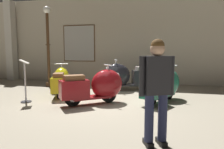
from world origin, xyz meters
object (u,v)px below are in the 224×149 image
Objects in this scene: scooter_0 at (61,81)px; scooter_3 at (164,85)px; lamppost at (48,45)px; scooter_1 at (97,86)px; scooter_2 at (125,76)px; info_stanchion at (25,84)px; visitor_0 at (157,85)px.

scooter_0 is 3.19m from scooter_3.
scooter_3 is (3.18, -0.17, 0.01)m from scooter_0.
scooter_0 is at bearing -47.80° from lamppost.
scooter_2 is (0.39, 1.97, 0.03)m from scooter_1.
scooter_0 is 1.25m from info_stanchion.
visitor_0 is at bearing -92.03° from scooter_1.
scooter_0 is 1.42× the size of info_stanchion.
lamppost reaches higher than scooter_1.
info_stanchion is (-3.62, -1.00, 0.03)m from scooter_3.
scooter_1 is at bearing -141.81° from scooter_0.
visitor_0 is (1.16, -4.12, 0.40)m from scooter_2.
scooter_1 is 1.40× the size of info_stanchion.
scooter_2 is 1.59× the size of info_stanchion.
lamppost is at bearing 20.88° from scooter_0.
lamppost reaches higher than scooter_2.
scooter_3 is at bearing -15.30° from scooter_1.
scooter_1 is 1.84m from scooter_3.
scooter_1 is 0.88× the size of scooter_2.
info_stanchion is (-1.92, -0.30, 0.02)m from scooter_1.
scooter_0 is 0.54× the size of lamppost.
lamppost is at bearing 105.91° from info_stanchion.
scooter_3 is at bearing 15.45° from info_stanchion.
lamppost is (-2.61, 2.12, 1.13)m from scooter_1.
lamppost is 1.96× the size of visitor_0.
info_stanchion is (-0.44, -1.17, 0.04)m from scooter_0.
scooter_2 is 1.11× the size of scooter_3.
scooter_2 is 1.82m from scooter_3.
scooter_0 is at bearing 111.69° from scooter_1.
scooter_0 is 1.05× the size of visitor_0.
scooter_3 is 4.68m from lamppost.
scooter_3 is 1.06× the size of visitor_0.
visitor_0 is 3.96m from info_stanchion.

